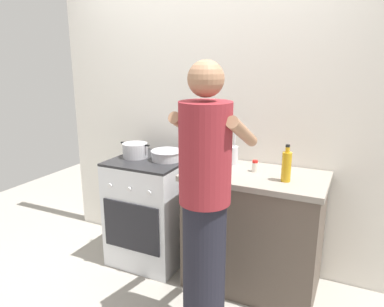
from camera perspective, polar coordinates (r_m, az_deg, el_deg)
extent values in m
plane|color=gray|center=(3.08, -1.90, -18.71)|extent=(6.00, 6.00, 0.00)
cube|color=silver|center=(2.98, 5.79, 6.02)|extent=(3.20, 0.10, 2.50)
cube|color=brown|center=(2.81, 9.72, -12.30)|extent=(0.96, 0.56, 0.86)
cube|color=gray|center=(2.64, 10.14, -3.57)|extent=(1.00, 0.60, 0.04)
cube|color=silver|center=(3.14, -6.44, -8.98)|extent=(0.60, 0.60, 0.88)
cube|color=#232326|center=(2.99, -6.69, -1.06)|extent=(0.60, 0.60, 0.02)
cube|color=black|center=(2.92, -9.66, -11.46)|extent=(0.51, 0.01, 0.40)
cylinder|color=silver|center=(2.89, -12.93, -5.01)|extent=(0.04, 0.01, 0.04)
cylinder|color=silver|center=(2.79, -10.01, -5.60)|extent=(0.04, 0.01, 0.04)
cylinder|color=silver|center=(2.69, -6.87, -6.23)|extent=(0.04, 0.01, 0.04)
cylinder|color=#B2B2B7|center=(3.04, -9.02, 0.51)|extent=(0.21, 0.21, 0.12)
cube|color=black|center=(3.10, -10.89, 1.71)|extent=(0.04, 0.02, 0.01)
cube|color=black|center=(2.96, -7.16, 1.28)|extent=(0.04, 0.02, 0.01)
cylinder|color=#B7B7BC|center=(2.93, -4.04, -0.29)|extent=(0.25, 0.25, 0.08)
torus|color=#B7B7BC|center=(2.92, -4.06, 0.39)|extent=(0.26, 0.26, 0.01)
cylinder|color=silver|center=(2.83, 6.31, -0.27)|extent=(0.10, 0.10, 0.14)
cylinder|color=#B7BABF|center=(2.81, 6.31, 1.23)|extent=(0.04, 0.06, 0.25)
sphere|color=#B7BABF|center=(2.78, 6.39, 3.96)|extent=(0.03, 0.03, 0.03)
cylinder|color=silver|center=(2.80, 6.38, 1.04)|extent=(0.04, 0.02, 0.23)
sphere|color=silver|center=(2.78, 6.45, 3.58)|extent=(0.03, 0.03, 0.03)
cylinder|color=silver|center=(2.82, 6.76, 1.51)|extent=(0.04, 0.04, 0.30)
sphere|color=silver|center=(2.79, 6.86, 4.69)|extent=(0.03, 0.03, 0.03)
cylinder|color=white|center=(2.80, 6.25, 1.39)|extent=(0.03, 0.02, 0.29)
sphere|color=white|center=(2.77, 6.34, 4.50)|extent=(0.03, 0.03, 0.03)
cylinder|color=silver|center=(2.81, 6.72, 1.16)|extent=(0.02, 0.04, 0.24)
sphere|color=silver|center=(2.78, 6.80, 3.83)|extent=(0.03, 0.03, 0.03)
cylinder|color=silver|center=(2.67, 9.96, -2.15)|extent=(0.04, 0.04, 0.07)
cylinder|color=red|center=(2.66, 10.00, -1.26)|extent=(0.04, 0.04, 0.02)
cylinder|color=gold|center=(2.49, 14.77, -2.07)|extent=(0.06, 0.06, 0.20)
cylinder|color=gold|center=(2.45, 14.95, 0.60)|extent=(0.03, 0.03, 0.04)
cylinder|color=black|center=(2.45, 14.99, 1.19)|extent=(0.03, 0.03, 0.02)
cylinder|color=black|center=(2.31, 1.93, -18.06)|extent=(0.26, 0.26, 0.90)
cylinder|color=maroon|center=(2.00, 2.11, 0.00)|extent=(0.30, 0.30, 0.58)
sphere|color=#A07254|center=(1.94, 2.22, 11.79)|extent=(0.20, 0.20, 0.20)
cylinder|color=#A07254|center=(2.17, -0.51, 4.16)|extent=(0.07, 0.41, 0.24)
cylinder|color=#A07254|center=(2.05, 8.08, 3.36)|extent=(0.07, 0.41, 0.24)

